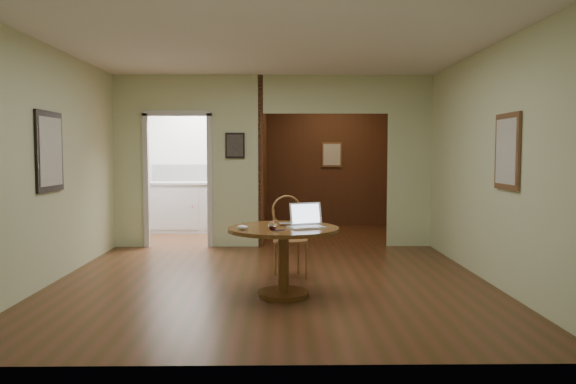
{
  "coord_description": "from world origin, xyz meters",
  "views": [
    {
      "loc": [
        0.1,
        -6.33,
        1.49
      ],
      "look_at": [
        0.19,
        -0.2,
        1.06
      ],
      "focal_mm": 35.0,
      "sensor_mm": 36.0,
      "label": 1
    }
  ],
  "objects_px": {
    "open_laptop": "(306,221)",
    "chair": "(289,232)",
    "closed_laptop": "(295,224)",
    "dining_table": "(283,245)"
  },
  "relations": [
    {
      "from": "dining_table",
      "to": "chair",
      "type": "height_order",
      "value": "chair"
    },
    {
      "from": "dining_table",
      "to": "open_laptop",
      "type": "height_order",
      "value": "open_laptop"
    },
    {
      "from": "chair",
      "to": "closed_laptop",
      "type": "bearing_deg",
      "value": -102.55
    },
    {
      "from": "chair",
      "to": "closed_laptop",
      "type": "xyz_separation_m",
      "value": [
        0.05,
        -0.79,
        0.19
      ]
    },
    {
      "from": "open_laptop",
      "to": "dining_table",
      "type": "bearing_deg",
      "value": 158.72
    },
    {
      "from": "closed_laptop",
      "to": "dining_table",
      "type": "bearing_deg",
      "value": -144.36
    },
    {
      "from": "closed_laptop",
      "to": "open_laptop",
      "type": "bearing_deg",
      "value": -60.75
    },
    {
      "from": "open_laptop",
      "to": "closed_laptop",
      "type": "xyz_separation_m",
      "value": [
        -0.11,
        0.13,
        -0.05
      ]
    },
    {
      "from": "dining_table",
      "to": "closed_laptop",
      "type": "relative_size",
      "value": 3.54
    },
    {
      "from": "open_laptop",
      "to": "chair",
      "type": "bearing_deg",
      "value": 78.53
    }
  ]
}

